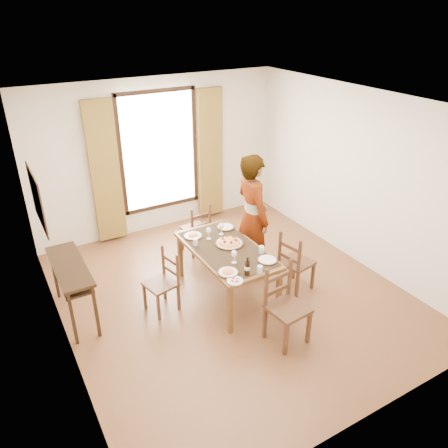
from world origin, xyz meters
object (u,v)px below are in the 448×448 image
console_table (70,272)px  man (252,217)px  dining_table (226,253)px  pasta_platter (229,241)px

console_table → man: (2.58, -0.28, 0.27)m
console_table → dining_table: 2.06m
console_table → man: size_ratio=0.63×
console_table → pasta_platter: (2.07, -0.49, 0.12)m
man → pasta_platter: bearing=116.3°
man → console_table: bearing=87.3°
man → pasta_platter: (-0.52, -0.22, -0.15)m
console_table → pasta_platter: bearing=-13.4°
dining_table → pasta_platter: 0.17m
man → pasta_platter: man is taller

